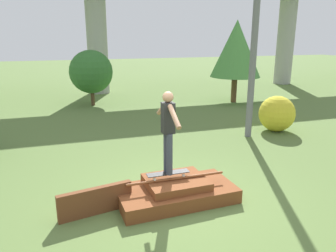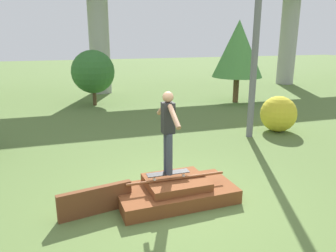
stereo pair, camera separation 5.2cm
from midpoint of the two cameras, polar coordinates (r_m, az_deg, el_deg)
ground_plane at (r=6.62m, az=1.65°, el=-12.75°), size 80.00×80.00×0.00m
scrap_pile at (r=6.54m, az=1.65°, el=-11.30°), size 2.33×1.24×0.49m
scrap_plank_loose at (r=6.19m, az=-12.25°, el=-12.59°), size 1.35×0.37×0.51m
skateboard at (r=6.39m, az=0.24°, el=-8.24°), size 0.84×0.20×0.09m
skater at (r=6.07m, az=0.25°, el=-0.18°), size 0.22×1.22×1.58m
tree_behind_left at (r=16.03m, az=12.21°, el=12.98°), size 2.36×2.36×3.84m
tree_mid_back at (r=15.39m, az=-12.83°, el=9.19°), size 1.95×1.95×2.52m
bush_yellow_flowering at (r=11.56m, az=18.80°, el=2.01°), size 1.20×1.20×1.20m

